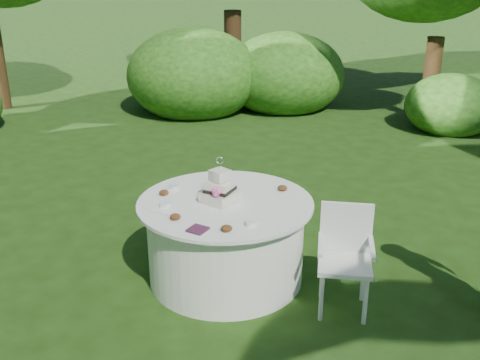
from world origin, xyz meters
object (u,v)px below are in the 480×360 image
at_px(table, 226,240).
at_px(chair, 345,251).
at_px(napkins, 198,230).
at_px(cake, 220,190).

distance_m(table, chair, 1.10).
xyz_separation_m(napkins, cake, (-0.15, 0.57, 0.10)).
height_order(cake, chair, cake).
bearing_deg(table, napkins, -79.06).
bearing_deg(cake, napkins, -75.11).
distance_m(napkins, cake, 0.60).
bearing_deg(table, cake, -138.80).
bearing_deg(cake, chair, 7.60).
distance_m(table, cake, 0.50).
height_order(napkins, cake, cake).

